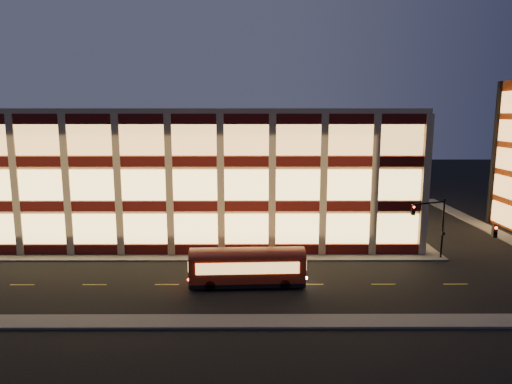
{
  "coord_description": "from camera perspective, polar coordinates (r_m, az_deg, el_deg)",
  "views": [
    {
      "loc": [
        5.26,
        -41.99,
        13.94
      ],
      "look_at": [
        5.45,
        8.0,
        5.41
      ],
      "focal_mm": 32.0,
      "sensor_mm": 36.0,
      "label": 1
    }
  ],
  "objects": [
    {
      "name": "traffic_signal_near",
      "position": [
        37.25,
        29.34,
        -6.87
      ],
      "size": [
        0.32,
        4.45,
        6.0
      ],
      "color": "black",
      "rests_on": "ground"
    },
    {
      "name": "ground",
      "position": [
        44.56,
        -7.06,
        -8.63
      ],
      "size": [
        200.0,
        200.0,
        0.0
      ],
      "primitive_type": "plane",
      "color": "black",
      "rests_on": "ground"
    },
    {
      "name": "sidewalk_tower_west",
      "position": [
        67.07,
        25.2,
        -3.19
      ],
      "size": [
        2.0,
        30.0,
        0.15
      ],
      "primitive_type": "cube",
      "color": "#514F4C",
      "rests_on": "ground"
    },
    {
      "name": "traffic_signal_far",
      "position": [
        46.55,
        21.17,
        -3.17
      ],
      "size": [
        3.79,
        1.87,
        6.0
      ],
      "color": "black",
      "rests_on": "ground"
    },
    {
      "name": "sidewalk_near",
      "position": [
        32.57,
        -9.86,
        -15.67
      ],
      "size": [
        100.0,
        2.0,
        0.15
      ],
      "primitive_type": "cube",
      "color": "#514F4C",
      "rests_on": "ground"
    },
    {
      "name": "sidewalk_office_east",
      "position": [
        63.14,
        16.13,
        -3.39
      ],
      "size": [
        2.0,
        30.0,
        0.15
      ],
      "primitive_type": "cube",
      "color": "#514F4C",
      "rests_on": "ground"
    },
    {
      "name": "office_building",
      "position": [
        59.85,
        -8.08,
        3.17
      ],
      "size": [
        50.45,
        30.45,
        14.5
      ],
      "color": "tan",
      "rests_on": "ground"
    },
    {
      "name": "trolley_bus",
      "position": [
        37.83,
        -1.09,
        -9.1
      ],
      "size": [
        9.48,
        2.82,
        3.18
      ],
      "rotation": [
        0.0,
        0.0,
        0.04
      ],
      "color": "#931B08",
      "rests_on": "ground"
    },
    {
      "name": "sidewalk_office_south",
      "position": [
        45.92,
        -10.67,
        -8.06
      ],
      "size": [
        54.0,
        2.0,
        0.15
      ],
      "primitive_type": "cube",
      "color": "#514F4C",
      "rests_on": "ground"
    }
  ]
}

